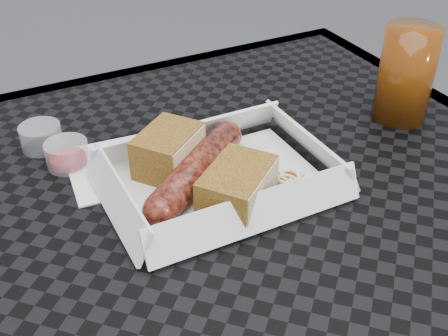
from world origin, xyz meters
The scene contains 10 objects.
patio_table centered at (0.00, 0.00, 0.67)m, with size 0.80×0.80×0.74m.
food_tray centered at (0.01, 0.06, 0.75)m, with size 0.22×0.15×0.00m, color white.
bratwurst centered at (-0.01, 0.07, 0.77)m, with size 0.16×0.13×0.04m.
bread_near centered at (-0.03, 0.11, 0.77)m, with size 0.08×0.05×0.05m, color olive.
bread_far centered at (0.01, 0.02, 0.77)m, with size 0.09×0.06×0.04m, color olive.
veg_garnish centered at (0.08, 0.02, 0.75)m, with size 0.03×0.03×0.00m.
napkin centered at (-0.07, 0.14, 0.75)m, with size 0.12×0.12×0.00m, color white.
condiment_cup_sauce centered at (-0.13, 0.18, 0.76)m, with size 0.05×0.05×0.03m, color #960A0D.
condiment_cup_empty centered at (-0.14, 0.23, 0.76)m, with size 0.05×0.05×0.03m, color silver.
drink_glass centered at (0.30, 0.09, 0.81)m, with size 0.07×0.07×0.12m, color #592707.
Camera 1 is at (-0.21, -0.39, 1.12)m, focal length 45.00 mm.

